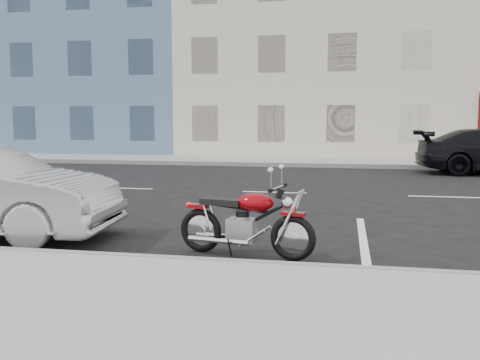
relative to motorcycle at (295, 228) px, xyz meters
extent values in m
plane|color=black|center=(0.91, 6.34, -0.44)|extent=(120.00, 120.00, 0.00)
cube|color=gray|center=(-4.09, 15.04, -0.36)|extent=(80.00, 3.40, 0.15)
cube|color=gray|center=(-4.09, 13.34, -0.36)|extent=(80.00, 0.12, 0.16)
cube|color=slate|center=(-13.09, 22.64, 6.06)|extent=(12.00, 12.00, 13.00)
cube|color=beige|center=(-1.09, 22.64, 5.31)|extent=(12.00, 12.00, 11.50)
torus|color=black|center=(0.64, -0.12, -0.15)|extent=(0.62, 0.21, 0.61)
torus|color=black|center=(-0.65, 0.12, -0.15)|extent=(0.62, 0.21, 0.61)
cube|color=maroon|center=(0.64, -0.12, 0.17)|extent=(0.32, 0.17, 0.05)
cube|color=maroon|center=(-0.68, 0.13, 0.19)|extent=(0.29, 0.19, 0.05)
cube|color=gray|center=(-0.04, 0.01, -0.10)|extent=(0.42, 0.34, 0.31)
ellipsoid|color=maroon|center=(0.14, -0.03, 0.29)|extent=(0.55, 0.40, 0.24)
cube|color=black|center=(-0.34, 0.06, 0.27)|extent=(0.60, 0.33, 0.08)
cylinder|color=silver|center=(0.44, -0.08, 0.49)|extent=(0.15, 0.63, 0.03)
sphere|color=silver|center=(0.56, -0.10, 0.30)|extent=(0.15, 0.15, 0.15)
cylinder|color=silver|center=(-0.36, -0.06, -0.24)|extent=(0.86, 0.23, 0.07)
cylinder|color=silver|center=(-0.31, 0.19, -0.24)|extent=(0.86, 0.23, 0.07)
cylinder|color=silver|center=(0.60, -0.11, 0.12)|extent=(0.35, 0.10, 0.72)
cylinder|color=black|center=(0.15, -0.03, 0.06)|extent=(0.72, 0.18, 0.45)
camera|label=1|loc=(0.60, -6.73, 1.40)|focal=40.00mm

